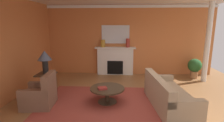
{
  "coord_description": "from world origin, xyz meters",
  "views": [
    {
      "loc": [
        -0.22,
        -4.92,
        2.27
      ],
      "look_at": [
        -0.54,
        1.04,
        1.0
      ],
      "focal_mm": 28.08,
      "sensor_mm": 36.0,
      "label": 1
    }
  ],
  "objects": [
    {
      "name": "table_lamp",
      "position": [
        -2.63,
        0.37,
        1.22
      ],
      "size": [
        0.44,
        0.44,
        0.75
      ],
      "color": "black",
      "rests_on": "side_table"
    },
    {
      "name": "column_white",
      "position": [
        3.12,
        2.05,
        1.54
      ],
      "size": [
        0.2,
        0.2,
        3.08
      ],
      "primitive_type": "cylinder",
      "color": "white",
      "rests_on": "ground_plane"
    },
    {
      "name": "coffee_table",
      "position": [
        -0.62,
        -0.12,
        0.34
      ],
      "size": [
        1.0,
        1.0,
        0.45
      ],
      "color": "#3D2D1E",
      "rests_on": "ground_plane"
    },
    {
      "name": "wall_fireplace",
      "position": [
        0.0,
        3.02,
        1.54
      ],
      "size": [
        7.61,
        0.12,
        3.08
      ],
      "primitive_type": "cube",
      "color": "#CC723D",
      "rests_on": "ground_plane"
    },
    {
      "name": "ground_plane",
      "position": [
        0.0,
        0.0,
        0.0
      ],
      "size": [
        9.11,
        9.11,
        0.0
      ],
      "primitive_type": "plane",
      "color": "olive"
    },
    {
      "name": "side_table",
      "position": [
        -2.63,
        0.37,
        0.4
      ],
      "size": [
        0.56,
        0.56,
        0.7
      ],
      "color": "#3D2D1E",
      "rests_on": "ground_plane"
    },
    {
      "name": "armchair_near_window",
      "position": [
        -2.47,
        -0.46,
        0.31
      ],
      "size": [
        0.86,
        0.86,
        0.95
      ],
      "color": "brown",
      "rests_on": "ground_plane"
    },
    {
      "name": "fireplace",
      "position": [
        -0.49,
        2.81,
        0.59
      ],
      "size": [
        1.8,
        0.35,
        1.26
      ],
      "color": "white",
      "rests_on": "ground_plane"
    },
    {
      "name": "wall_window",
      "position": [
        -3.57,
        0.3,
        1.54
      ],
      "size": [
        0.12,
        6.52,
        3.08
      ],
      "primitive_type": "cube",
      "color": "#CC723D",
      "rests_on": "ground_plane"
    },
    {
      "name": "sofa",
      "position": [
        1.08,
        -0.3,
        0.3
      ],
      "size": [
        1.12,
        2.19,
        0.85
      ],
      "color": "tan",
      "rests_on": "ground_plane"
    },
    {
      "name": "vase_mantel_left",
      "position": [
        -1.04,
        2.76,
        1.42
      ],
      "size": [
        0.2,
        0.2,
        0.32
      ],
      "primitive_type": "cylinder",
      "color": "#B7892D",
      "rests_on": "fireplace"
    },
    {
      "name": "book_red_cover",
      "position": [
        -0.74,
        -0.25,
        0.48
      ],
      "size": [
        0.29,
        0.26,
        0.06
      ],
      "primitive_type": "cube",
      "rotation": [
        0.0,
        0.0,
        0.34
      ],
      "color": "maroon",
      "rests_on": "coffee_table"
    },
    {
      "name": "potted_plant",
      "position": [
        2.88,
        2.45,
        0.49
      ],
      "size": [
        0.56,
        0.56,
        0.83
      ],
      "color": "#A8754C",
      "rests_on": "ground_plane"
    },
    {
      "name": "vase_mantel_right",
      "position": [
        0.06,
        2.76,
        1.45
      ],
      "size": [
        0.17,
        0.17,
        0.38
      ],
      "primitive_type": "cylinder",
      "color": "#9E3328",
      "rests_on": "fireplace"
    },
    {
      "name": "area_rug",
      "position": [
        -0.62,
        -0.12,
        0.01
      ],
      "size": [
        3.79,
        2.48,
        0.01
      ],
      "primitive_type": "cube",
      "color": "#993D33",
      "rests_on": "ground_plane"
    },
    {
      "name": "mantel_mirror",
      "position": [
        -0.49,
        2.93,
        1.81
      ],
      "size": [
        1.23,
        0.04,
        0.8
      ],
      "primitive_type": "cube",
      "color": "silver"
    },
    {
      "name": "crown_moulding",
      "position": [
        0.0,
        2.94,
        3.0
      ],
      "size": [
        7.61,
        0.08,
        0.12
      ],
      "primitive_type": "cube",
      "color": "white"
    }
  ]
}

